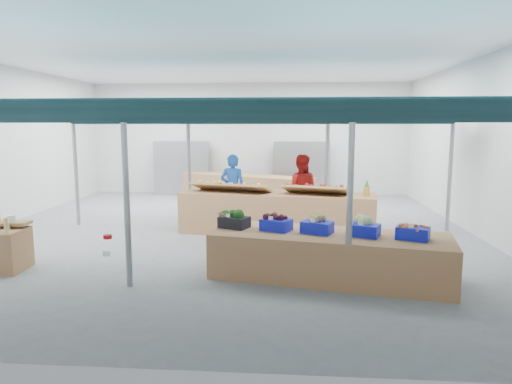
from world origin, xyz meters
TOP-DOWN VIEW (x-y plane):
  - floor at (0.00, 0.00)m, footprint 13.00×13.00m
  - hall at (0.00, 1.44)m, footprint 13.00×13.00m
  - pole_grid at (0.75, -1.75)m, footprint 10.00×4.60m
  - awnings at (0.75, -1.75)m, footprint 9.50×7.08m
  - back_shelving_left at (-2.50, 6.00)m, footprint 2.00×0.50m
  - back_shelving_right at (2.00, 6.00)m, footprint 2.00×0.50m
  - veg_counter at (2.27, -3.35)m, footprint 4.16×2.10m
  - fruit_counter at (1.27, -0.13)m, footprint 4.74×1.69m
  - far_counter at (0.05, 4.88)m, footprint 4.87×2.92m
  - crate_stack at (3.27, -3.85)m, footprint 0.63×0.51m
  - vendor_left at (0.07, 0.97)m, footprint 0.73×0.53m
  - vendor_right at (1.87, 0.97)m, footprint 0.98×0.81m
  - crate_broccoli at (0.59, -3.00)m, footprint 0.60×0.52m
  - crate_beets at (1.35, -3.16)m, footprint 0.60×0.52m
  - crate_celeriac at (2.05, -3.30)m, footprint 0.60×0.52m
  - crate_cabbage at (2.81, -3.46)m, footprint 0.60×0.52m
  - crate_carrots at (3.57, -3.62)m, footprint 0.60×0.52m
  - sparrow at (0.39, -3.10)m, footprint 0.12×0.09m
  - pole_ribbon at (-0.86, -5.14)m, footprint 0.12×0.12m
  - apple_heap_yellow at (0.16, -0.09)m, footprint 2.02×1.16m
  - apple_heap_red at (2.18, -0.36)m, footprint 1.63×1.06m
  - pineapple at (3.33, -0.51)m, footprint 0.14×0.14m

SIDE VIEW (x-z plane):
  - floor at x=0.00m, z-range 0.00..0.00m
  - crate_stack at x=3.27m, z-range 0.00..0.66m
  - veg_counter at x=2.27m, z-range 0.00..0.77m
  - far_counter at x=0.05m, z-range 0.00..0.88m
  - fruit_counter at x=1.27m, z-range 0.00..0.99m
  - crate_carrots at x=3.57m, z-range 0.74..1.03m
  - crate_beets at x=1.35m, z-range 0.76..1.05m
  - crate_celeriac at x=2.05m, z-range 0.76..1.07m
  - vendor_left at x=0.07m, z-range 0.00..1.85m
  - vendor_right at x=1.87m, z-range 0.00..1.85m
  - crate_broccoli at x=0.59m, z-range 0.76..1.11m
  - crate_cabbage at x=2.81m, z-range 0.76..1.11m
  - back_shelving_left at x=-2.50m, z-range 0.00..2.00m
  - back_shelving_right at x=2.00m, z-range 0.00..2.00m
  - sparrow at x=0.39m, z-range 0.96..1.08m
  - pole_ribbon at x=-0.86m, z-range 0.94..1.22m
  - apple_heap_yellow at x=0.16m, z-range 1.02..1.29m
  - apple_heap_red at x=2.18m, z-range 1.02..1.29m
  - pineapple at x=3.33m, z-range 0.98..1.37m
  - pole_grid at x=0.75m, z-range 0.31..3.31m
  - hall at x=0.00m, z-range -3.85..9.15m
  - awnings at x=0.75m, z-range 2.63..2.93m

